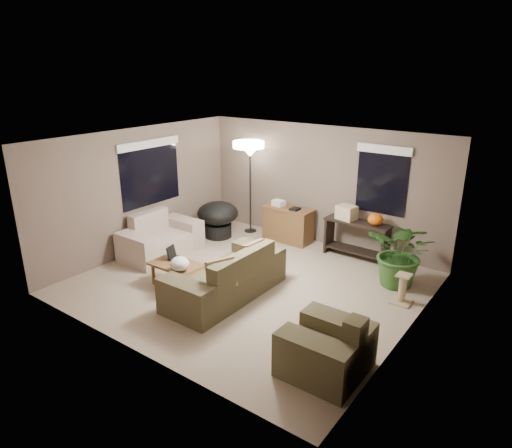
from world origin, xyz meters
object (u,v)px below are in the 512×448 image
Objects in this scene: armchair at (327,350)px; console_table at (357,237)px; main_sofa at (228,280)px; floor_lamp at (250,163)px; houseplant at (402,260)px; papasan_chair at (218,217)px; cat_scratching_post at (402,291)px; desk at (288,224)px; coffee_table at (178,268)px; loveseat at (160,240)px.

armchair is 3.75m from console_table.
floor_lamp reaches higher than main_sofa.
floor_lamp is at bearing 169.87° from houseplant.
floor_lamp reaches higher than houseplant.
papasan_chair is 4.39m from cat_scratching_post.
console_table is at bearing 69.82° from main_sofa.
houseplant reaches higher than main_sofa.
main_sofa is at bearing 160.80° from armchair.
papasan_chair is at bearing -152.76° from desk.
coffee_table is 2.49m from papasan_chair.
console_table is 0.68× the size of floor_lamp.
desk is at bearing 83.68° from coffee_table.
coffee_table is at bearing -96.32° from desk.
loveseat is 4.67m from armchair.
desk is at bearing 128.68° from armchair.
main_sofa is at bearing 14.41° from coffee_table.
desk is 1.20× the size of papasan_chair.
console_table is (3.25, 2.19, 0.14)m from loveseat.
armchair is at bearing -9.90° from coffee_table.
console_table reaches higher than coffee_table.
coffee_table is 3.28m from floor_lamp.
loveseat is 1.23× the size of console_table.
desk reaches higher than coffee_table.
main_sofa reaches higher than coffee_table.
coffee_table is 0.77× the size of console_table.
main_sofa is 1.79× the size of houseplant.
floor_lamp is at bearing 73.10° from loveseat.
main_sofa is 2.94m from console_table.
console_table is (1.01, 2.76, 0.14)m from main_sofa.
desk reaches higher than cat_scratching_post.
console_table is 2.60× the size of cat_scratching_post.
houseplant reaches higher than papasan_chair.
console_table is at bearing 109.10° from armchair.
desk is 0.85× the size of console_table.
floor_lamp is at bearing 62.17° from papasan_chair.
houseplant is (4.39, 1.49, 0.18)m from loveseat.
desk is at bearing 27.24° from papasan_chair.
desk is 0.90× the size of houseplant.
houseplant reaches higher than console_table.
floor_lamp reaches higher than console_table.
desk is (-0.57, 2.73, 0.08)m from main_sofa.
loveseat is at bearing -168.88° from cat_scratching_post.
loveseat is at bearing 163.20° from armchair.
floor_lamp is 3.96m from houseplant.
cat_scratching_post is at bearing -42.65° from console_table.
console_table is at bearing 0.71° from floor_lamp.
armchair reaches higher than desk.
main_sofa is 2.79m from desk.
desk is 0.58× the size of floor_lamp.
armchair is 0.91× the size of desk.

